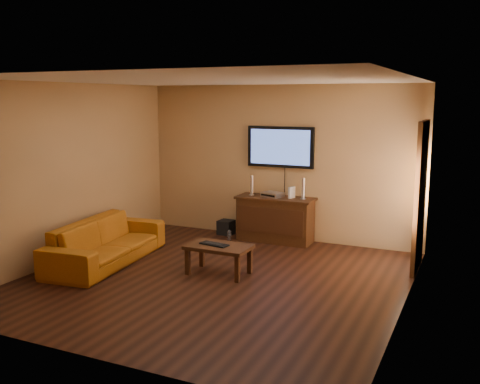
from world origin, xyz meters
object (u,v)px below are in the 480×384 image
Objects in this scene: speaker_right at (303,189)px; coffee_table at (219,250)px; keyboard at (214,244)px; speaker_left at (252,186)px; av_receiver at (273,195)px; sofa at (106,235)px; bottle at (229,235)px; media_console at (275,219)px; subwoofer at (226,227)px; game_console at (292,192)px; television at (280,147)px.

coffee_table is at bearing -105.85° from speaker_right.
coffee_table is 0.10m from keyboard.
speaker_left reaches higher than av_receiver.
sofa is 2.70m from speaker_left.
av_receiver is (-0.54, -0.02, -0.12)m from speaker_right.
bottle is at bearing 109.16° from keyboard.
media_console is 2.01m from keyboard.
keyboard is (-0.64, -2.04, -0.51)m from speaker_right.
sofa is 5.00× the size of keyboard.
sofa is 8.49× the size of subwoofer.
av_receiver is at bearing -45.37° from sofa.
game_console is (0.73, 0.02, -0.06)m from speaker_left.
speaker_left reaches higher than sofa.
av_receiver is 0.79× the size of keyboard.
television is 6.24× the size of bottle.
media_console reaches higher than keyboard.
coffee_table is 2.27m from subwoofer.
game_console is 2.13m from keyboard.
speaker_right is 1.54m from bottle.
speaker_right reaches higher than speaker_left.
television is at bearing 159.31° from speaker_right.
television is 0.85m from speaker_left.
media_console is 0.61× the size of sofa.
sofa is 6.17× the size of speaker_right.
coffee_table is 1.84m from bottle.
game_console is (0.37, 2.02, 0.52)m from coffee_table.
television is 1.80m from subwoofer.
sofa is 6.29× the size of av_receiver.
coffee_table is 2.12m from game_console.
subwoofer is at bearing 178.32° from speaker_right.
game_console is at bearing -179.12° from speaker_right.
speaker_left is at bearing -38.88° from sofa.
game_console is 0.44× the size of keyboard.
media_console is at bearing -0.02° from subwoofer.
keyboard is at bearing -73.52° from av_receiver.
av_receiver is at bearing 1.00° from speaker_left.
speaker_left is at bearing 45.87° from bottle.
television is at bearing 93.59° from av_receiver.
media_console is 5.22× the size of subwoofer.
speaker_left is 0.79× the size of keyboard.
coffee_table is at bearing -88.96° from sofa.
sofa is 1.75m from keyboard.
television is at bearing 167.09° from game_console.
speaker_left is (-0.45, 0.01, 0.55)m from media_console.
coffee_table is 1.81m from sofa.
bottle is (-0.75, -0.30, -0.30)m from media_console.
television is 3.30m from sofa.
coffee_table is at bearing -62.01° from subwoofer.
coffee_table is 4.64× the size of bottle.
coffee_table reaches higher than subwoofer.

